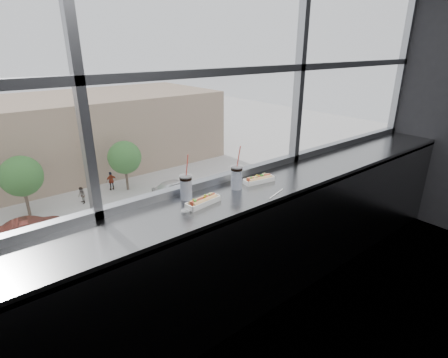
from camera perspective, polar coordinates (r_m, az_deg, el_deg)
wall_back_lower at (r=3.20m, az=-1.40°, el=-9.87°), size 6.00×0.00×6.00m
window_glass at (r=2.76m, az=-2.02°, el=23.26°), size 6.00×0.00×6.00m
window_mullions at (r=2.74m, az=-1.75°, el=23.28°), size 6.00×0.08×2.40m
counter at (r=2.77m, az=1.98°, el=-2.91°), size 6.00×0.55×0.06m
counter_fascia at (r=2.86m, az=5.28°, el=-14.10°), size 6.00×0.04×1.04m
hotdog_tray_left at (r=2.56m, az=-3.43°, el=-3.60°), size 0.29×0.13×0.07m
hotdog_tray_right at (r=2.98m, az=5.73°, el=-0.02°), size 0.29×0.13×0.07m
soda_cup_left at (r=2.63m, az=-6.23°, el=-1.17°), size 0.10×0.10×0.35m
soda_cup_right at (r=2.81m, az=2.07°, el=0.44°), size 0.10×0.10×0.36m
loose_straw at (r=2.77m, az=8.56°, el=-2.37°), size 0.22×0.07×0.01m
wrapper at (r=2.47m, az=-6.11°, el=-5.06°), size 0.10×0.07×0.02m
street_asphalt at (r=25.85m, az=-30.00°, el=-12.71°), size 80.00×10.00×0.06m
far_sidewalk at (r=32.98m, az=-32.50°, el=-6.01°), size 80.00×6.00×0.04m
car_near_c at (r=21.86m, az=-31.36°, el=-16.14°), size 3.28×6.33×2.02m
car_far_b at (r=29.04m, az=-29.09°, el=-6.58°), size 2.99×5.97×1.92m
car_far_c at (r=32.65m, az=-7.90°, el=-0.89°), size 2.63×6.18×2.05m
car_near_d at (r=23.32m, az=-12.53°, el=-10.58°), size 3.57×6.83×2.18m
pedestrian_c at (r=33.12m, az=-22.26°, el=-2.26°), size 0.61×0.81×1.83m
pedestrian_d at (r=35.18m, az=-17.94°, el=-0.02°), size 0.98×0.73×2.19m
tree_center at (r=31.93m, az=-30.18°, el=0.39°), size 3.27×3.27×5.11m
tree_right at (r=34.06m, az=-15.93°, el=3.39°), size 3.12×3.12×4.88m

